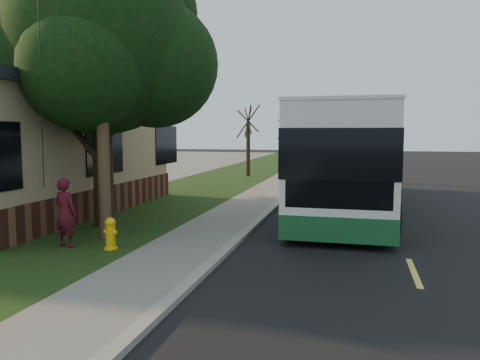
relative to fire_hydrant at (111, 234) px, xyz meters
name	(u,v)px	position (x,y,z in m)	size (l,w,h in m)	color
ground	(219,259)	(2.60, 0.00, -0.43)	(120.00, 120.00, 0.00)	black
road	(385,200)	(6.60, 10.00, -0.43)	(8.00, 80.00, 0.01)	black
curb	(286,196)	(2.60, 10.00, -0.37)	(0.25, 80.00, 0.12)	gray
sidewalk	(263,195)	(1.60, 10.00, -0.39)	(2.00, 80.00, 0.08)	slate
grass_verge	(186,193)	(-1.90, 10.00, -0.40)	(5.00, 80.00, 0.07)	black
fire_hydrant	(111,234)	(0.00, 0.00, 0.00)	(0.32, 0.32, 0.74)	yellow
utility_pole	(100,55)	(-0.71, 0.99, 4.20)	(2.86, 3.21, 9.07)	#473321
leafy_tree	(103,46)	(-1.57, 2.65, 4.73)	(6.30, 6.00, 7.80)	black
bare_tree_near	(248,142)	(-0.90, 18.00, 1.72)	(1.38, 1.21, 4.31)	black
bare_tree_far	(286,140)	(-0.40, 30.00, 1.57)	(1.38, 1.21, 4.03)	black
traffic_signal	(330,127)	(3.10, 34.00, 2.73)	(0.18, 0.22, 5.50)	#2D2D30
transit_bus	(345,155)	(5.05, 7.92, 1.47)	(3.05, 13.22, 3.57)	silver
skateboarder	(65,213)	(-1.12, -0.06, 0.45)	(0.59, 0.39, 1.63)	#4C0F1B
distant_car	(346,160)	(4.69, 25.83, 0.26)	(1.63, 4.06, 1.38)	black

